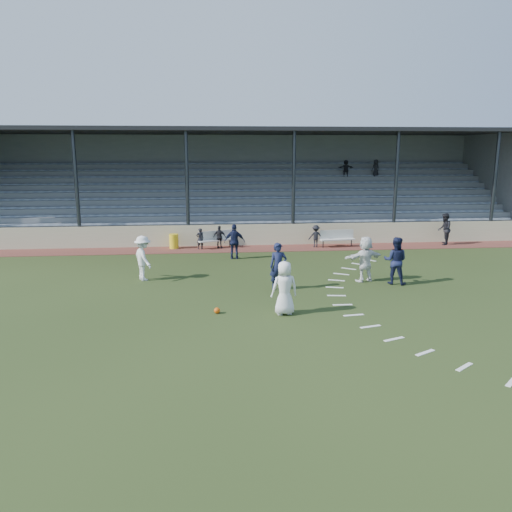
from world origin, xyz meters
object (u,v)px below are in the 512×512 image
Objects in this scene: trash_bin at (174,241)px; official at (444,229)px; bench_left at (216,238)px; player_navy_lead at (278,267)px; bench_right at (337,237)px; player_white_lead at (284,288)px; football at (217,311)px.

trash_bin is 0.44× the size of official.
official reaches higher than bench_left.
bench_left is 13.11m from official.
bench_left is at bearing 104.95° from player_navy_lead.
player_white_lead is at bearing -120.10° from bench_right.
player_navy_lead reaches higher than bench_right.
bench_left is 1.07× the size of player_navy_lead.
trash_bin reaches higher than football.
trash_bin is 12.53m from player_white_lead.
player_navy_lead is (0.20, 2.96, 0.03)m from player_white_lead.
official is (13.10, -0.32, 0.34)m from bench_left.
trash_bin is 0.44× the size of player_white_lead.
player_white_lead is (4.42, -11.71, 0.48)m from trash_bin.
official reaches higher than player_white_lead.
official is at bearing -24.06° from bench_left.
player_navy_lead is at bearing -101.66° from player_white_lead.
player_navy_lead reaches higher than bench_left.
player_navy_lead is (4.62, -8.75, 0.51)m from trash_bin.
player_white_lead is 0.97× the size of player_navy_lead.
official is at bearing 40.07° from football.
bench_right is at bearing -62.01° from official.
player_white_lead is at bearing -93.70° from player_navy_lead.
bench_right is 13.08m from football.
football is at bearing -79.19° from trash_bin.
official is at bearing -7.12° from bench_right.
trash_bin is 15.43m from official.
trash_bin is 0.43× the size of player_navy_lead.
football is at bearing -129.66° from bench_right.
bench_right is at bearing -120.29° from player_white_lead.
player_navy_lead is at bearing -24.48° from official.
player_navy_lead is (2.44, 2.69, 0.83)m from football.
bench_left reaches higher than trash_bin.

